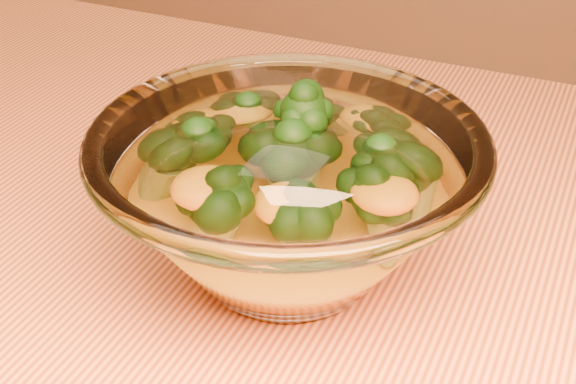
# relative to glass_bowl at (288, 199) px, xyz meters

# --- Properties ---
(glass_bowl) EXTENTS (0.23, 0.23, 0.10)m
(glass_bowl) POSITION_rel_glass_bowl_xyz_m (0.00, 0.00, 0.00)
(glass_bowl) COLOR white
(glass_bowl) RESTS_ON table
(cheese_sauce) EXTENTS (0.13, 0.13, 0.04)m
(cheese_sauce) POSITION_rel_glass_bowl_xyz_m (-0.00, -0.00, -0.02)
(cheese_sauce) COLOR #FFAE15
(cheese_sauce) RESTS_ON glass_bowl
(broccoli_heap) EXTENTS (0.16, 0.15, 0.08)m
(broccoli_heap) POSITION_rel_glass_bowl_xyz_m (-0.01, 0.01, 0.02)
(broccoli_heap) COLOR black
(broccoli_heap) RESTS_ON cheese_sauce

